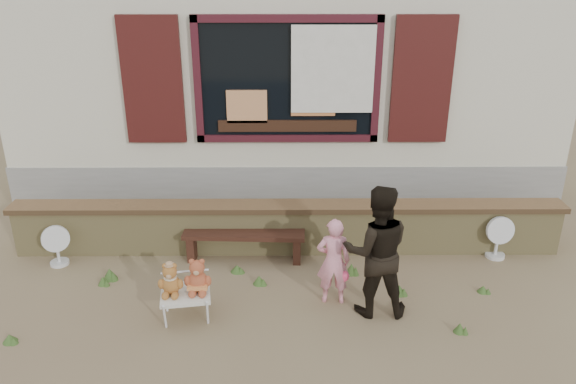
{
  "coord_description": "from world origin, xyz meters",
  "views": [
    {
      "loc": [
        -0.04,
        -5.53,
        3.58
      ],
      "look_at": [
        0.0,
        0.6,
        1.0
      ],
      "focal_mm": 35.0,
      "sensor_mm": 36.0,
      "label": 1
    }
  ],
  "objects_px": {
    "folding_chair": "(186,294)",
    "adult": "(376,251)",
    "bench": "(244,239)",
    "teddy_bear_right": "(198,275)",
    "child": "(333,261)",
    "teddy_bear_left": "(171,278)"
  },
  "relations": [
    {
      "from": "folding_chair",
      "to": "adult",
      "type": "xyz_separation_m",
      "value": [
        2.01,
        0.11,
        0.45
      ]
    },
    {
      "from": "bench",
      "to": "folding_chair",
      "type": "relative_size",
      "value": 2.67
    },
    {
      "from": "teddy_bear_right",
      "to": "child",
      "type": "distance_m",
      "value": 1.47
    },
    {
      "from": "child",
      "to": "teddy_bear_left",
      "type": "bearing_deg",
      "value": 13.34
    },
    {
      "from": "bench",
      "to": "child",
      "type": "distance_m",
      "value": 1.43
    },
    {
      "from": "folding_chair",
      "to": "teddy_bear_left",
      "type": "relative_size",
      "value": 1.59
    },
    {
      "from": "teddy_bear_left",
      "to": "child",
      "type": "relative_size",
      "value": 0.36
    },
    {
      "from": "teddy_bear_left",
      "to": "teddy_bear_right",
      "type": "distance_m",
      "value": 0.28
    },
    {
      "from": "child",
      "to": "adult",
      "type": "relative_size",
      "value": 0.69
    },
    {
      "from": "folding_chair",
      "to": "adult",
      "type": "relative_size",
      "value": 0.39
    },
    {
      "from": "bench",
      "to": "teddy_bear_left",
      "type": "bearing_deg",
      "value": -115.44
    },
    {
      "from": "bench",
      "to": "adult",
      "type": "height_order",
      "value": "adult"
    },
    {
      "from": "adult",
      "to": "bench",
      "type": "bearing_deg",
      "value": -36.87
    },
    {
      "from": "teddy_bear_right",
      "to": "adult",
      "type": "height_order",
      "value": "adult"
    },
    {
      "from": "adult",
      "to": "folding_chair",
      "type": "bearing_deg",
      "value": 4.08
    },
    {
      "from": "folding_chair",
      "to": "adult",
      "type": "height_order",
      "value": "adult"
    },
    {
      "from": "teddy_bear_right",
      "to": "folding_chair",
      "type": "bearing_deg",
      "value": 180.0
    },
    {
      "from": "child",
      "to": "folding_chair",
      "type": "bearing_deg",
      "value": 13.49
    },
    {
      "from": "bench",
      "to": "adult",
      "type": "relative_size",
      "value": 1.05
    },
    {
      "from": "bench",
      "to": "teddy_bear_left",
      "type": "height_order",
      "value": "teddy_bear_left"
    },
    {
      "from": "bench",
      "to": "teddy_bear_left",
      "type": "distance_m",
      "value": 1.46
    },
    {
      "from": "bench",
      "to": "adult",
      "type": "distance_m",
      "value": 1.92
    }
  ]
}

